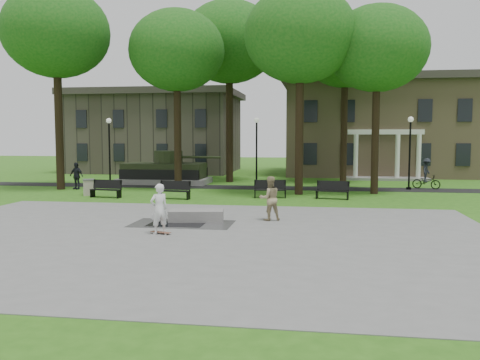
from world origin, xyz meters
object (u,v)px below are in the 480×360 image
object	(u,v)px
cyclist	(426,176)
concrete_block	(196,215)
park_bench_0	(106,188)
friend_watching	(270,198)
skateboarder	(159,209)
trash_bin	(89,187)

from	to	relation	value
cyclist	concrete_block	bearing A→B (deg)	165.82
cyclist	park_bench_0	world-z (taller)	cyclist
concrete_block	friend_watching	xyz separation A→B (m)	(2.95, 0.60, 0.69)
skateboarder	trash_bin	world-z (taller)	skateboarder
cyclist	trash_bin	xyz separation A→B (m)	(-20.40, -6.86, -0.34)
skateboarder	cyclist	size ratio (longest dim) A/B	0.89
concrete_block	friend_watching	bearing A→B (deg)	11.42
concrete_block	skateboarder	world-z (taller)	skateboarder
skateboarder	concrete_block	bearing A→B (deg)	-143.50
skateboarder	cyclist	world-z (taller)	cyclist
friend_watching	trash_bin	xyz separation A→B (m)	(-11.33, 7.33, -0.45)
skateboarder	park_bench_0	distance (m)	11.82
concrete_block	park_bench_0	distance (m)	9.96
concrete_block	cyclist	size ratio (longest dim) A/B	1.09
concrete_block	park_bench_0	xyz separation A→B (m)	(-6.96, 7.13, 0.28)
friend_watching	park_bench_0	world-z (taller)	friend_watching
trash_bin	cyclist	bearing A→B (deg)	18.58
friend_watching	trash_bin	size ratio (longest dim) A/B	1.90
concrete_block	skateboarder	bearing A→B (deg)	-102.92
concrete_block	trash_bin	bearing A→B (deg)	136.59
friend_watching	cyclist	world-z (taller)	cyclist
cyclist	park_bench_0	distance (m)	20.47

